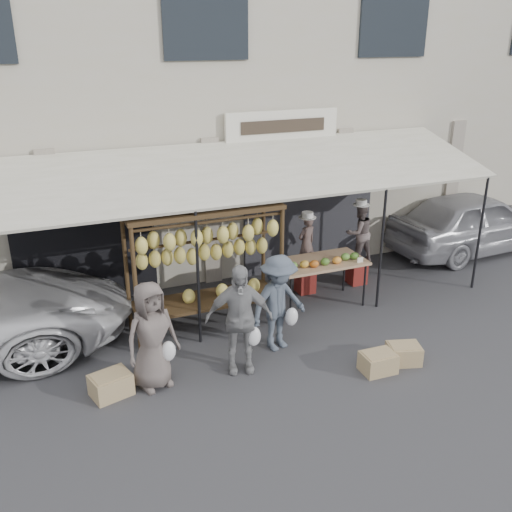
{
  "coord_description": "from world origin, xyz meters",
  "views": [
    {
      "loc": [
        -3.33,
        -7.02,
        4.87
      ],
      "look_at": [
        0.12,
        1.4,
        1.3
      ],
      "focal_mm": 40.0,
      "sensor_mm": 36.0,
      "label": 1
    }
  ],
  "objects_px": {
    "customer_right": "(278,303)",
    "crate_far": "(111,385)",
    "banana_rack": "(205,246)",
    "vendor_left": "(306,243)",
    "produce_table": "(321,263)",
    "customer_mid": "(239,319)",
    "crate_near_b": "(404,354)",
    "vendor_right": "(359,233)",
    "customer_left": "(151,336)",
    "sedan": "(474,222)",
    "crate_near_a": "(378,362)"
  },
  "relations": [
    {
      "from": "customer_right",
      "to": "crate_far",
      "type": "bearing_deg",
      "value": 171.45
    },
    {
      "from": "banana_rack",
      "to": "vendor_left",
      "type": "relative_size",
      "value": 2.3
    },
    {
      "from": "crate_far",
      "to": "produce_table",
      "type": "bearing_deg",
      "value": 19.05
    },
    {
      "from": "customer_mid",
      "to": "customer_right",
      "type": "height_order",
      "value": "customer_mid"
    },
    {
      "from": "produce_table",
      "to": "crate_near_b",
      "type": "bearing_deg",
      "value": -83.42
    },
    {
      "from": "customer_mid",
      "to": "banana_rack",
      "type": "bearing_deg",
      "value": 108.51
    },
    {
      "from": "vendor_right",
      "to": "crate_far",
      "type": "bearing_deg",
      "value": 19.1
    },
    {
      "from": "vendor_right",
      "to": "customer_right",
      "type": "relative_size",
      "value": 0.76
    },
    {
      "from": "customer_left",
      "to": "sedan",
      "type": "relative_size",
      "value": 0.39
    },
    {
      "from": "crate_far",
      "to": "customer_mid",
      "type": "bearing_deg",
      "value": -1.85
    },
    {
      "from": "crate_near_b",
      "to": "vendor_left",
      "type": "bearing_deg",
      "value": 94.64
    },
    {
      "from": "customer_left",
      "to": "customer_mid",
      "type": "relative_size",
      "value": 0.95
    },
    {
      "from": "customer_mid",
      "to": "crate_near_a",
      "type": "xyz_separation_m",
      "value": [
        1.95,
        -0.87,
        -0.72
      ]
    },
    {
      "from": "produce_table",
      "to": "banana_rack",
      "type": "bearing_deg",
      "value": -177.18
    },
    {
      "from": "customer_mid",
      "to": "customer_right",
      "type": "relative_size",
      "value": 1.07
    },
    {
      "from": "vendor_right",
      "to": "crate_far",
      "type": "xyz_separation_m",
      "value": [
        -5.36,
        -2.08,
        -0.94
      ]
    },
    {
      "from": "vendor_right",
      "to": "customer_left",
      "type": "height_order",
      "value": "vendor_right"
    },
    {
      "from": "crate_far",
      "to": "sedan",
      "type": "height_order",
      "value": "sedan"
    },
    {
      "from": "banana_rack",
      "to": "sedan",
      "type": "relative_size",
      "value": 0.61
    },
    {
      "from": "produce_table",
      "to": "crate_near_a",
      "type": "xyz_separation_m",
      "value": [
        -0.25,
        -2.37,
        -0.72
      ]
    },
    {
      "from": "crate_far",
      "to": "vendor_left",
      "type": "bearing_deg",
      "value": 26.59
    },
    {
      "from": "customer_left",
      "to": "banana_rack",
      "type": "bearing_deg",
      "value": 30.03
    },
    {
      "from": "crate_far",
      "to": "crate_near_a",
      "type": "bearing_deg",
      "value": -13.49
    },
    {
      "from": "crate_near_a",
      "to": "crate_far",
      "type": "height_order",
      "value": "crate_far"
    },
    {
      "from": "produce_table",
      "to": "vendor_right",
      "type": "relative_size",
      "value": 1.38
    },
    {
      "from": "customer_left",
      "to": "produce_table",
      "type": "bearing_deg",
      "value": 5.54
    },
    {
      "from": "customer_right",
      "to": "banana_rack",
      "type": "bearing_deg",
      "value": 116.3
    },
    {
      "from": "crate_near_b",
      "to": "vendor_right",
      "type": "bearing_deg",
      "value": 72.25
    },
    {
      "from": "banana_rack",
      "to": "customer_mid",
      "type": "relative_size",
      "value": 1.49
    },
    {
      "from": "produce_table",
      "to": "vendor_left",
      "type": "distance_m",
      "value": 0.68
    },
    {
      "from": "produce_table",
      "to": "crate_near_a",
      "type": "distance_m",
      "value": 2.49
    },
    {
      "from": "sedan",
      "to": "crate_near_a",
      "type": "bearing_deg",
      "value": 122.65
    },
    {
      "from": "banana_rack",
      "to": "sedan",
      "type": "bearing_deg",
      "value": 10.84
    },
    {
      "from": "crate_far",
      "to": "customer_left",
      "type": "bearing_deg",
      "value": 1.03
    },
    {
      "from": "banana_rack",
      "to": "customer_left",
      "type": "bearing_deg",
      "value": -133.5
    },
    {
      "from": "produce_table",
      "to": "customer_mid",
      "type": "bearing_deg",
      "value": -145.79
    },
    {
      "from": "banana_rack",
      "to": "crate_far",
      "type": "height_order",
      "value": "banana_rack"
    },
    {
      "from": "vendor_left",
      "to": "crate_near_b",
      "type": "distance_m",
      "value": 3.1
    },
    {
      "from": "banana_rack",
      "to": "customer_right",
      "type": "distance_m",
      "value": 1.55
    },
    {
      "from": "vendor_left",
      "to": "customer_mid",
      "type": "height_order",
      "value": "customer_mid"
    },
    {
      "from": "customer_left",
      "to": "customer_right",
      "type": "xyz_separation_m",
      "value": [
        2.13,
        0.29,
        -0.01
      ]
    },
    {
      "from": "vendor_right",
      "to": "customer_right",
      "type": "bearing_deg",
      "value": 32.25
    },
    {
      "from": "vendor_left",
      "to": "crate_near_a",
      "type": "distance_m",
      "value": 3.16
    },
    {
      "from": "customer_mid",
      "to": "vendor_left",
      "type": "bearing_deg",
      "value": 59.51
    },
    {
      "from": "banana_rack",
      "to": "crate_near_b",
      "type": "bearing_deg",
      "value": -40.77
    },
    {
      "from": "customer_right",
      "to": "sedan",
      "type": "relative_size",
      "value": 0.38
    },
    {
      "from": "customer_mid",
      "to": "crate_far",
      "type": "distance_m",
      "value": 2.07
    },
    {
      "from": "customer_mid",
      "to": "crate_near_b",
      "type": "xyz_separation_m",
      "value": [
        2.47,
        -0.81,
        -0.72
      ]
    },
    {
      "from": "vendor_left",
      "to": "customer_left",
      "type": "bearing_deg",
      "value": 12.96
    },
    {
      "from": "vendor_left",
      "to": "customer_right",
      "type": "distance_m",
      "value": 2.29
    }
  ]
}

